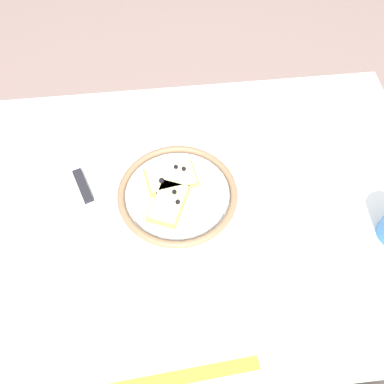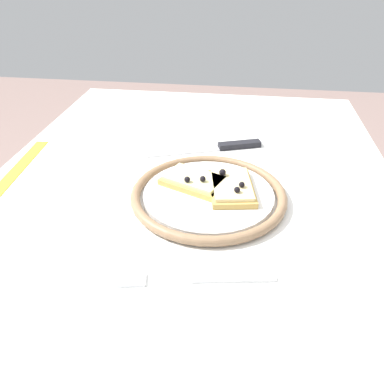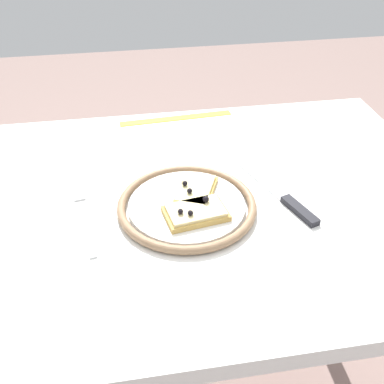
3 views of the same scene
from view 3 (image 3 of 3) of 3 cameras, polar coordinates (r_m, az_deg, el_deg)
dining_table at (r=0.96m, az=-1.37°, el=-5.28°), size 1.09×0.73×0.75m
plate at (r=0.87m, az=-0.63°, el=-1.68°), size 0.26×0.26×0.02m
pizza_slice_near at (r=0.83m, az=0.46°, el=-2.48°), size 0.12×0.09×0.03m
pizza_slice_far at (r=0.88m, az=0.42°, el=0.16°), size 0.10×0.12×0.03m
knife at (r=0.90m, az=11.69°, el=-1.15°), size 0.10×0.23×0.01m
fork at (r=0.87m, az=-12.95°, el=-3.31°), size 0.05×0.20×0.00m
measuring_tape at (r=1.18m, az=-1.95°, el=8.98°), size 0.28×0.04×0.00m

